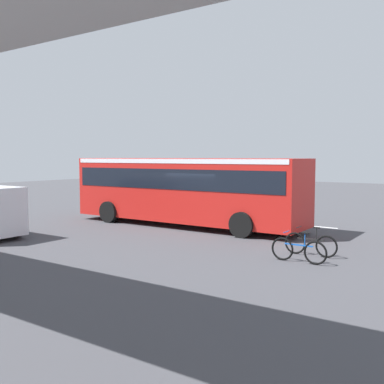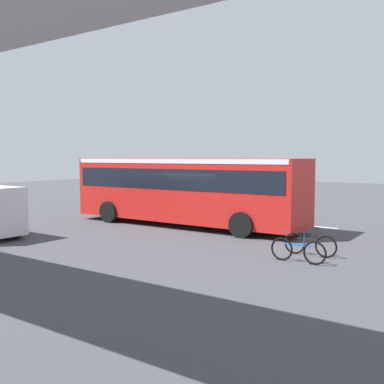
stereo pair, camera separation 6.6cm
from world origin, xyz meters
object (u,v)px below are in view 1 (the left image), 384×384
Objects in this scene: city_bus at (185,186)px; bicycle_black at (311,244)px; bicycle_blue at (299,250)px; traffic_sign at (273,184)px.

city_bus reaches higher than bicycle_black.
bicycle_blue is 1.12m from bicycle_black.
traffic_sign reaches higher than bicycle_black.
bicycle_black is 7.38m from traffic_sign.
city_bus is 8.27m from bicycle_blue.
city_bus is at bearing 45.91° from traffic_sign.
city_bus is 4.34m from traffic_sign.
bicycle_black is at bearing -88.81° from bicycle_blue.
traffic_sign is (4.04, -5.99, 1.52)m from bicycle_black.
city_bus reaches higher than traffic_sign.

